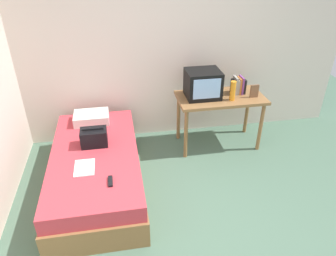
{
  "coord_description": "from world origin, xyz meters",
  "views": [
    {
      "loc": [
        -0.7,
        -2.21,
        2.53
      ],
      "look_at": [
        -0.11,
        1.07,
        0.57
      ],
      "focal_mm": 34.05,
      "sensor_mm": 36.0,
      "label": 1
    }
  ],
  "objects_px": {
    "tv": "(203,84)",
    "magazine": "(84,168)",
    "water_bottle": "(233,91)",
    "bed": "(97,169)",
    "picture_frame": "(254,91)",
    "remote_dark": "(110,181)",
    "pillow": "(92,118)",
    "handbag": "(94,137)",
    "desk": "(220,103)",
    "book_row": "(238,86)"
  },
  "relations": [
    {
      "from": "tv",
      "to": "magazine",
      "type": "distance_m",
      "value": 1.85
    },
    {
      "from": "water_bottle",
      "to": "bed",
      "type": "bearing_deg",
      "value": -164.31
    },
    {
      "from": "picture_frame",
      "to": "remote_dark",
      "type": "xyz_separation_m",
      "value": [
        -1.93,
        -1.09,
        -0.34
      ]
    },
    {
      "from": "pillow",
      "to": "handbag",
      "type": "distance_m",
      "value": 0.57
    },
    {
      "from": "desk",
      "to": "pillow",
      "type": "xyz_separation_m",
      "value": [
        -1.72,
        0.09,
        -0.11
      ]
    },
    {
      "from": "desk",
      "to": "remote_dark",
      "type": "bearing_deg",
      "value": -141.61
    },
    {
      "from": "magazine",
      "to": "pillow",
      "type": "bearing_deg",
      "value": 87.08
    },
    {
      "from": "remote_dark",
      "to": "water_bottle",
      "type": "bearing_deg",
      "value": 33.3
    },
    {
      "from": "pillow",
      "to": "magazine",
      "type": "height_order",
      "value": "pillow"
    },
    {
      "from": "book_row",
      "to": "remote_dark",
      "type": "bearing_deg",
      "value": -144.55
    },
    {
      "from": "remote_dark",
      "to": "desk",
      "type": "bearing_deg",
      "value": 38.39
    },
    {
      "from": "desk",
      "to": "picture_frame",
      "type": "bearing_deg",
      "value": -13.63
    },
    {
      "from": "tv",
      "to": "handbag",
      "type": "distance_m",
      "value": 1.55
    },
    {
      "from": "desk",
      "to": "magazine",
      "type": "bearing_deg",
      "value": -152.73
    },
    {
      "from": "remote_dark",
      "to": "bed",
      "type": "bearing_deg",
      "value": 107.04
    },
    {
      "from": "book_row",
      "to": "pillow",
      "type": "height_order",
      "value": "book_row"
    },
    {
      "from": "handbag",
      "to": "remote_dark",
      "type": "height_order",
      "value": "handbag"
    },
    {
      "from": "book_row",
      "to": "magazine",
      "type": "bearing_deg",
      "value": -154.33
    },
    {
      "from": "pillow",
      "to": "handbag",
      "type": "xyz_separation_m",
      "value": [
        0.05,
        -0.57,
        0.04
      ]
    },
    {
      "from": "pillow",
      "to": "tv",
      "type": "bearing_deg",
      "value": -2.0
    },
    {
      "from": "picture_frame",
      "to": "handbag",
      "type": "relative_size",
      "value": 0.58
    },
    {
      "from": "picture_frame",
      "to": "remote_dark",
      "type": "relative_size",
      "value": 1.12
    },
    {
      "from": "bed",
      "to": "magazine",
      "type": "xyz_separation_m",
      "value": [
        -0.09,
        -0.28,
        0.25
      ]
    },
    {
      "from": "desk",
      "to": "magazine",
      "type": "xyz_separation_m",
      "value": [
        -1.77,
        -0.91,
        -0.17
      ]
    },
    {
      "from": "tv",
      "to": "picture_frame",
      "type": "bearing_deg",
      "value": -11.76
    },
    {
      "from": "tv",
      "to": "water_bottle",
      "type": "height_order",
      "value": "tv"
    },
    {
      "from": "bed",
      "to": "desk",
      "type": "distance_m",
      "value": 1.84
    },
    {
      "from": "tv",
      "to": "water_bottle",
      "type": "bearing_deg",
      "value": -26.09
    },
    {
      "from": "bed",
      "to": "water_bottle",
      "type": "relative_size",
      "value": 7.69
    },
    {
      "from": "bed",
      "to": "water_bottle",
      "type": "distance_m",
      "value": 1.96
    },
    {
      "from": "magazine",
      "to": "tv",
      "type": "bearing_deg",
      "value": 31.96
    },
    {
      "from": "remote_dark",
      "to": "picture_frame",
      "type": "bearing_deg",
      "value": 29.55
    },
    {
      "from": "water_bottle",
      "to": "picture_frame",
      "type": "distance_m",
      "value": 0.32
    },
    {
      "from": "desk",
      "to": "handbag",
      "type": "relative_size",
      "value": 3.87
    },
    {
      "from": "desk",
      "to": "pillow",
      "type": "height_order",
      "value": "desk"
    },
    {
      "from": "bed",
      "to": "magazine",
      "type": "height_order",
      "value": "magazine"
    },
    {
      "from": "magazine",
      "to": "remote_dark",
      "type": "xyz_separation_m",
      "value": [
        0.26,
        -0.28,
        0.01
      ]
    },
    {
      "from": "magazine",
      "to": "desk",
      "type": "bearing_deg",
      "value": 27.27
    },
    {
      "from": "desk",
      "to": "picture_frame",
      "type": "xyz_separation_m",
      "value": [
        0.42,
        -0.1,
        0.18
      ]
    },
    {
      "from": "book_row",
      "to": "remote_dark",
      "type": "height_order",
      "value": "book_row"
    },
    {
      "from": "bed",
      "to": "tv",
      "type": "height_order",
      "value": "tv"
    },
    {
      "from": "picture_frame",
      "to": "pillow",
      "type": "xyz_separation_m",
      "value": [
        -2.14,
        0.19,
        -0.29
      ]
    },
    {
      "from": "water_bottle",
      "to": "magazine",
      "type": "xyz_separation_m",
      "value": [
        -1.87,
        -0.78,
        -0.39
      ]
    },
    {
      "from": "book_row",
      "to": "tv",
      "type": "bearing_deg",
      "value": -177.23
    },
    {
      "from": "picture_frame",
      "to": "magazine",
      "type": "distance_m",
      "value": 2.36
    },
    {
      "from": "magazine",
      "to": "picture_frame",
      "type": "bearing_deg",
      "value": 20.32
    },
    {
      "from": "tv",
      "to": "picture_frame",
      "type": "xyz_separation_m",
      "value": [
        0.67,
        -0.14,
        -0.09
      ]
    },
    {
      "from": "pillow",
      "to": "remote_dark",
      "type": "relative_size",
      "value": 2.86
    },
    {
      "from": "magazine",
      "to": "bed",
      "type": "bearing_deg",
      "value": 71.37
    },
    {
      "from": "handbag",
      "to": "magazine",
      "type": "relative_size",
      "value": 1.03
    }
  ]
}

